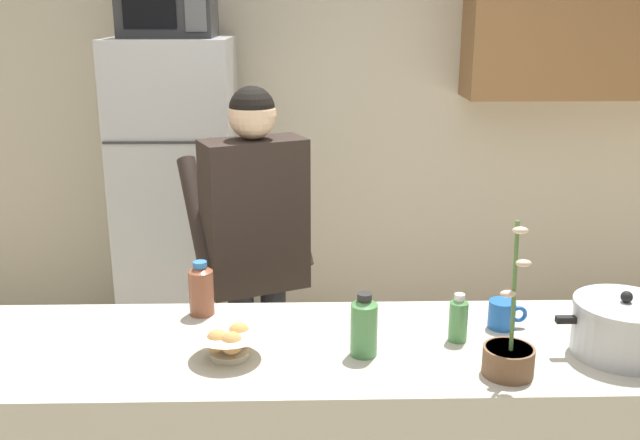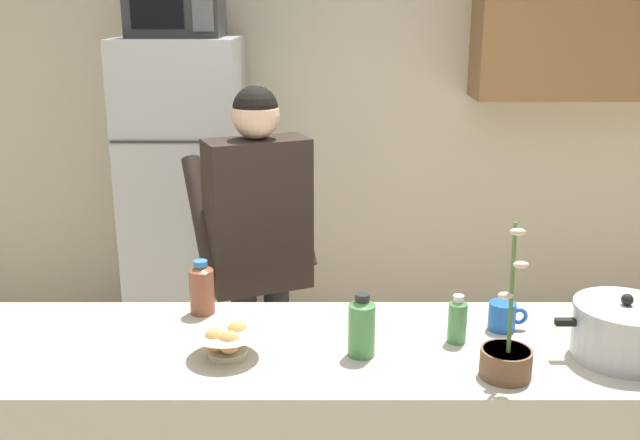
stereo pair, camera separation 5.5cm
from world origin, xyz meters
The scene contains 11 objects.
back_wall_unit centered at (0.27, 2.26, 1.39)m, with size 6.00×0.48×2.60m.
refrigerator centered at (-0.76, 1.85, 0.90)m, with size 0.64×0.68×1.79m.
microwave centered at (-0.76, 1.83, 1.93)m, with size 0.48×0.37×0.28m.
person_near_pot centered at (-0.27, 0.80, 1.03)m, with size 0.61×0.55×1.65m.
cooking_pot centered at (0.91, -0.09, 1.01)m, with size 0.42×0.31×0.21m.
coffee_mug centered at (0.60, 0.11, 0.97)m, with size 0.13×0.09×0.10m.
bread_bowl centered at (-0.29, -0.08, 0.97)m, with size 0.22×0.22×0.10m.
bottle_near_edge centered at (-0.42, 0.25, 1.01)m, with size 0.09×0.09×0.19m.
bottle_mid_counter centered at (0.43, 0.02, 1.00)m, with size 0.06×0.06×0.16m.
bottle_far_corner centered at (0.12, -0.07, 1.02)m, with size 0.08×0.08×0.20m.
potted_orchid centered at (0.53, -0.21, 0.98)m, with size 0.15×0.15×0.46m.
Camera 2 is at (-0.01, -2.11, 1.96)m, focal length 40.83 mm.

